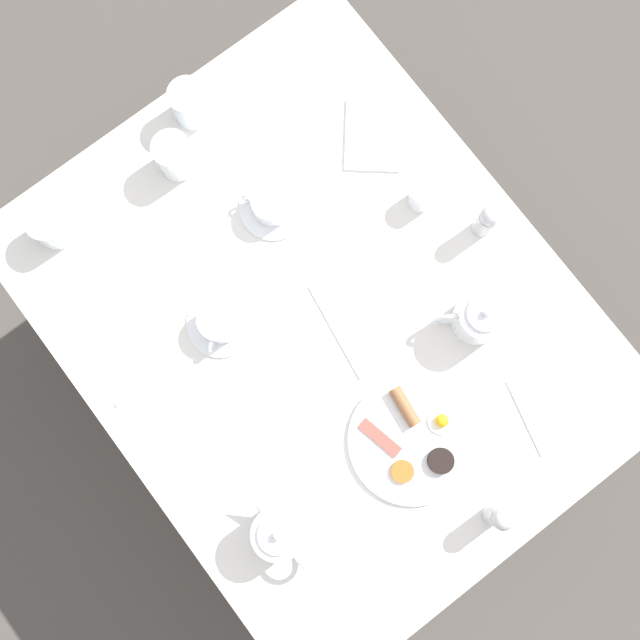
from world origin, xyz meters
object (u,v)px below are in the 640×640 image
object	(u,v)px
teapot_near	(279,532)
creamer_jug	(423,196)
spoon_for_tea	(148,384)
pepper_grinder	(487,221)
fork_by_plate	(526,418)
teacup_with_saucer_left	(272,204)
teacup_with_saucer_right	(220,322)
salt_grinder	(499,518)
napkin_folded	(373,135)
knife_by_plate	(336,331)
teapot_far	(479,317)
water_glass_tall	(175,156)
wine_glass_spare	(190,103)
breakfast_plate	(414,438)
water_glass_short	(51,226)

from	to	relation	value
teapot_near	creamer_jug	xyz separation A→B (m)	(0.66, 0.37, -0.02)
spoon_for_tea	pepper_grinder	bearing A→B (deg)	-11.80
teapot_near	fork_by_plate	size ratio (longest dim) A/B	1.17
teacup_with_saucer_left	teacup_with_saucer_right	xyz separation A→B (m)	(-0.24, -0.14, -0.00)
pepper_grinder	salt_grinder	bearing A→B (deg)	-126.88
napkin_folded	knife_by_plate	size ratio (longest dim) A/B	0.90
napkin_folded	salt_grinder	bearing A→B (deg)	-111.17
pepper_grinder	knife_by_plate	size ratio (longest dim) A/B	0.51
pepper_grinder	knife_by_plate	xyz separation A→B (m)	(-0.38, 0.01, -0.06)
salt_grinder	knife_by_plate	size ratio (longest dim) A/B	0.51
salt_grinder	napkin_folded	bearing A→B (deg)	68.83
teapot_far	teacup_with_saucer_left	size ratio (longest dim) A/B	1.14
water_glass_tall	napkin_folded	bearing A→B (deg)	-28.65
wine_glass_spare	knife_by_plate	size ratio (longest dim) A/B	0.43
wine_glass_spare	napkin_folded	bearing A→B (deg)	-44.93
breakfast_plate	water_glass_short	distance (m)	0.88
wine_glass_spare	knife_by_plate	bearing A→B (deg)	-94.46
napkin_folded	teacup_with_saucer_right	bearing A→B (deg)	-165.20
teapot_far	water_glass_short	xyz separation A→B (m)	(-0.59, 0.69, -0.01)
creamer_jug	spoon_for_tea	size ratio (longest dim) A/B	0.50
teapot_near	salt_grinder	bearing A→B (deg)	-125.09
water_glass_tall	salt_grinder	bearing A→B (deg)	-85.80
breakfast_plate	napkin_folded	size ratio (longest dim) A/B	1.30
teacup_with_saucer_right	spoon_for_tea	bearing A→B (deg)	-176.89
breakfast_plate	water_glass_short	size ratio (longest dim) A/B	3.04
creamer_jug	salt_grinder	world-z (taller)	salt_grinder
water_glass_tall	knife_by_plate	size ratio (longest dim) A/B	0.44
teacup_with_saucer_right	napkin_folded	size ratio (longest dim) A/B	0.72
teapot_far	water_glass_short	world-z (taller)	teapot_far
breakfast_plate	teacup_with_saucer_left	distance (m)	0.58
water_glass_tall	wine_glass_spare	size ratio (longest dim) A/B	1.03
teapot_far	teacup_with_saucer_left	world-z (taller)	teapot_far
teacup_with_saucer_left	napkin_folded	bearing A→B (deg)	-0.39
salt_grinder	teapot_far	bearing A→B (deg)	56.23
napkin_folded	fork_by_plate	bearing A→B (deg)	-100.36
water_glass_short	fork_by_plate	xyz separation A→B (m)	(0.55, -0.92, -0.04)
teacup_with_saucer_right	pepper_grinder	bearing A→B (deg)	-16.70
teapot_near	napkin_folded	distance (m)	0.86
breakfast_plate	teacup_with_saucer_right	world-z (taller)	teacup_with_saucer_right
teacup_with_saucer_left	salt_grinder	xyz separation A→B (m)	(-0.03, -0.79, 0.03)
water_glass_tall	wine_glass_spare	xyz separation A→B (m)	(0.09, 0.08, -0.00)
creamer_jug	napkin_folded	size ratio (longest dim) A/B	0.39
teapot_near	fork_by_plate	distance (m)	0.56
teapot_far	teacup_with_saucer_right	xyz separation A→B (m)	(-0.43, 0.32, -0.03)
breakfast_plate	napkin_folded	distance (m)	0.66
spoon_for_tea	teacup_with_saucer_right	bearing A→B (deg)	3.11
pepper_grinder	breakfast_plate	bearing A→B (deg)	-146.06
water_glass_tall	salt_grinder	size ratio (longest dim) A/B	0.86
pepper_grinder	fork_by_plate	bearing A→B (deg)	-115.78
pepper_grinder	knife_by_plate	bearing A→B (deg)	178.42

